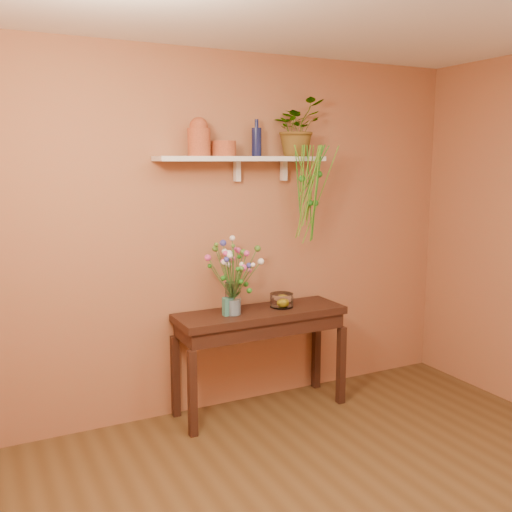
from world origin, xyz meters
name	(u,v)px	position (x,y,z in m)	size (l,w,h in m)	color
room	(408,284)	(0.00, 0.00, 1.35)	(4.04, 4.04, 2.70)	brown
sideboard	(260,325)	(0.15, 1.77, 0.68)	(1.30, 0.42, 0.79)	#351A11
wall_shelf	(243,159)	(0.06, 1.87, 1.92)	(1.30, 0.24, 0.19)	white
terracotta_jug	(199,137)	(-0.30, 1.85, 2.07)	(0.16, 0.16, 0.27)	#B84F29
terracotta_pot	(224,149)	(-0.10, 1.87, 1.99)	(0.18, 0.18, 0.11)	#B84F29
blue_bottle	(257,141)	(0.18, 1.90, 2.05)	(0.07, 0.07, 0.27)	#12173F
spider_plant	(297,128)	(0.52, 1.89, 2.15)	(0.39, 0.34, 0.43)	#25761C
plant_fronds	(311,187)	(0.56, 1.74, 1.71)	(0.40, 0.31, 0.75)	#25761C
glass_vase	(233,301)	(-0.09, 1.75, 0.89)	(0.12, 0.12, 0.24)	white
bouquet	(235,262)	(-0.07, 1.76, 1.18)	(0.45, 0.36, 0.46)	#386B28
glass_bowl	(282,301)	(0.34, 1.78, 0.84)	(0.18, 0.18, 0.11)	white
lemon	(283,302)	(0.34, 1.77, 0.83)	(0.07, 0.07, 0.07)	yellow
carton	(228,307)	(-0.13, 1.75, 0.86)	(0.07, 0.05, 0.13)	#2F6A88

